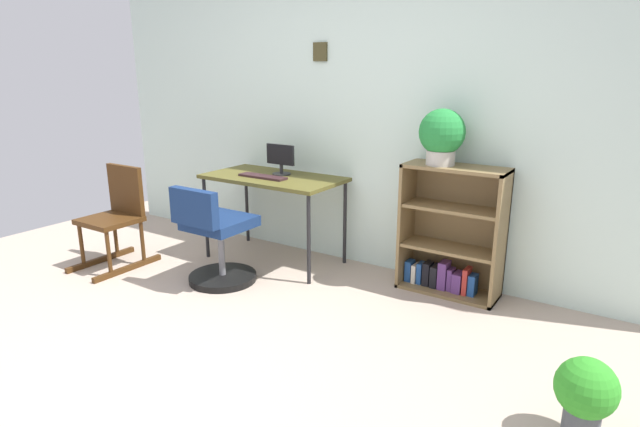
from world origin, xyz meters
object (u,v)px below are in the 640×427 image
object	(u,v)px
monitor	(281,159)
rocking_chair	(117,215)
keyboard	(263,177)
potted_plant_on_shelf	(442,135)
bookshelf_low	(452,236)
potted_plant_floor	(585,394)
office_chair	(216,241)
desk	(273,183)

from	to	relation	value
monitor	rocking_chair	size ratio (longest dim) A/B	0.33
keyboard	potted_plant_on_shelf	distance (m)	1.48
bookshelf_low	potted_plant_on_shelf	xyz separation A→B (m)	(-0.10, -0.06, 0.73)
keyboard	potted_plant_floor	world-z (taller)	keyboard
bookshelf_low	potted_plant_on_shelf	world-z (taller)	potted_plant_on_shelf
rocking_chair	potted_plant_floor	bearing A→B (deg)	-4.03
monitor	office_chair	size ratio (longest dim) A/B	0.35
keyboard	rocking_chair	size ratio (longest dim) A/B	0.52
bookshelf_low	potted_plant_floor	distance (m)	1.65
keyboard	potted_plant_on_shelf	world-z (taller)	potted_plant_on_shelf
monitor	keyboard	world-z (taller)	monitor
desk	rocking_chair	bearing A→B (deg)	-142.36
bookshelf_low	rocking_chair	bearing A→B (deg)	-158.09
potted_plant_floor	desk	bearing A→B (deg)	157.60
monitor	potted_plant_on_shelf	bearing A→B (deg)	3.24
keyboard	office_chair	size ratio (longest dim) A/B	0.56
desk	bookshelf_low	xyz separation A→B (m)	(1.47, 0.21, -0.26)
rocking_chair	bookshelf_low	bearing A→B (deg)	21.91
desk	rocking_chair	xyz separation A→B (m)	(-1.02, -0.79, -0.26)
monitor	bookshelf_low	world-z (taller)	monitor
monitor	potted_plant_floor	distance (m)	2.82
desk	potted_plant_floor	size ratio (longest dim) A/B	2.91
potted_plant_floor	bookshelf_low	bearing A→B (deg)	130.06
keyboard	potted_plant_floor	size ratio (longest dim) A/B	1.09
keyboard	office_chair	xyz separation A→B (m)	(-0.03, -0.54, -0.40)
monitor	office_chair	bearing A→B (deg)	-96.27
potted_plant_on_shelf	office_chair	bearing A→B (deg)	-150.97
desk	keyboard	distance (m)	0.12
desk	office_chair	size ratio (longest dim) A/B	1.49
monitor	bookshelf_low	xyz separation A→B (m)	(1.45, 0.13, -0.45)
office_chair	bookshelf_low	world-z (taller)	bookshelf_low
rocking_chair	potted_plant_floor	distance (m)	3.56
monitor	rocking_chair	distance (m)	1.43
keyboard	rocking_chair	distance (m)	1.25
potted_plant_floor	office_chair	bearing A→B (deg)	171.09
rocking_chair	bookshelf_low	xyz separation A→B (m)	(2.50, 1.00, -0.01)
keyboard	potted_plant_on_shelf	size ratio (longest dim) A/B	1.11
desk	bookshelf_low	size ratio (longest dim) A/B	1.23
bookshelf_low	potted_plant_floor	xyz separation A→B (m)	(1.05, -1.25, -0.19)
monitor	keyboard	size ratio (longest dim) A/B	0.62
keyboard	rocking_chair	xyz separation A→B (m)	(-0.99, -0.69, -0.32)
monitor	rocking_chair	world-z (taller)	monitor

